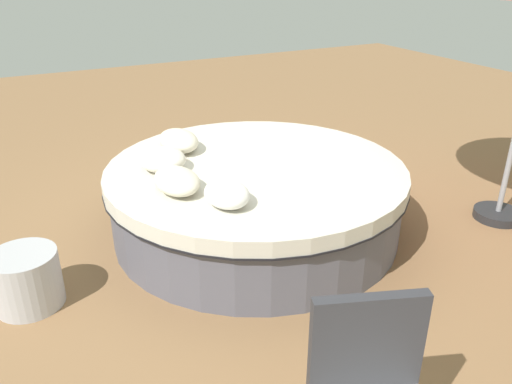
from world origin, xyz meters
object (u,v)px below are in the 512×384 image
at_px(throw_pillow_0, 178,141).
at_px(side_table, 26,279).
at_px(throw_pillow_3, 227,194).
at_px(round_bed, 256,198).
at_px(throw_pillow_2, 177,181).
at_px(throw_pillow_1, 162,159).

distance_m(throw_pillow_0, side_table, 1.81).
bearing_deg(throw_pillow_3, throw_pillow_0, 176.75).
relative_size(round_bed, throw_pillow_0, 5.15).
relative_size(round_bed, throw_pillow_3, 6.40).
distance_m(throw_pillow_0, throw_pillow_2, 0.91).
height_order(round_bed, throw_pillow_1, throw_pillow_1).
height_order(round_bed, throw_pillow_0, throw_pillow_0).
bearing_deg(throw_pillow_0, throw_pillow_1, -35.94).
bearing_deg(throw_pillow_2, side_table, -87.31).
xyz_separation_m(throw_pillow_0, throw_pillow_2, (0.85, -0.31, -0.01)).
bearing_deg(side_table, throw_pillow_0, 121.43).
height_order(throw_pillow_0, throw_pillow_3, throw_pillow_0).
bearing_deg(throw_pillow_1, throw_pillow_2, -4.19).
relative_size(throw_pillow_0, throw_pillow_2, 1.01).
bearing_deg(side_table, throw_pillow_3, 76.37).
relative_size(throw_pillow_0, throw_pillow_3, 1.24).
bearing_deg(throw_pillow_2, round_bed, 102.93).
distance_m(round_bed, throw_pillow_3, 0.88).
bearing_deg(throw_pillow_0, throw_pillow_2, -20.18).
bearing_deg(side_table, throw_pillow_2, 92.69).
xyz_separation_m(throw_pillow_1, throw_pillow_3, (0.86, 0.21, -0.01)).
bearing_deg(throw_pillow_2, throw_pillow_3, 31.35).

